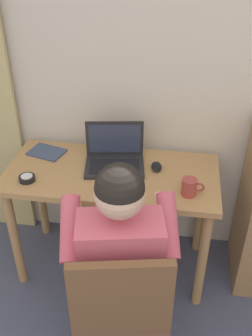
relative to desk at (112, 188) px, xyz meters
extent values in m
cube|color=beige|center=(0.45, 0.36, 0.62)|extent=(4.80, 0.05, 2.50)
cube|color=tan|center=(0.00, 0.00, 0.10)|extent=(1.22, 0.58, 0.03)
cylinder|color=tan|center=(-0.55, -0.23, -0.27)|extent=(0.06, 0.06, 0.71)
cylinder|color=tan|center=(0.55, -0.23, -0.27)|extent=(0.06, 0.06, 0.71)
cylinder|color=tan|center=(-0.55, 0.23, -0.27)|extent=(0.06, 0.06, 0.71)
cylinder|color=tan|center=(0.55, 0.23, -0.27)|extent=(0.06, 0.06, 0.71)
cube|color=brown|center=(0.16, -0.64, -0.18)|extent=(0.49, 0.48, 0.05)
cube|color=brown|center=(0.19, -0.82, 0.05)|extent=(0.42, 0.12, 0.42)
cylinder|color=brown|center=(0.29, -0.45, -0.42)|extent=(0.04, 0.04, 0.43)
cylinder|color=brown|center=(-0.04, -0.52, -0.42)|extent=(0.04, 0.04, 0.43)
cylinder|color=#6B84AD|center=(0.20, -0.40, -0.14)|extent=(0.22, 0.42, 0.14)
cylinder|color=#6B84AD|center=(0.03, -0.44, -0.14)|extent=(0.22, 0.42, 0.14)
cylinder|color=#6B84AD|center=(0.16, -0.21, -0.38)|extent=(0.11, 0.11, 0.50)
cylinder|color=#6B84AD|center=(-0.01, -0.24, -0.38)|extent=(0.11, 0.11, 0.50)
cube|color=#D1566B|center=(0.16, -0.65, 0.09)|extent=(0.39, 0.27, 0.46)
cylinder|color=#D1566B|center=(0.35, -0.48, 0.18)|extent=(0.15, 0.31, 0.25)
cylinder|color=#D1566B|center=(-0.08, -0.56, 0.18)|extent=(0.15, 0.31, 0.25)
cylinder|color=#DBAD8E|center=(0.31, -0.28, 0.07)|extent=(0.12, 0.28, 0.11)
cylinder|color=#DBAD8E|center=(-0.12, -0.37, 0.07)|extent=(0.12, 0.28, 0.11)
sphere|color=#DBAD8E|center=(0.16, -0.64, 0.45)|extent=(0.20, 0.20, 0.20)
sphere|color=black|center=(0.16, -0.64, 0.48)|extent=(0.20, 0.20, 0.20)
cube|color=#232326|center=(0.01, 0.04, 0.13)|extent=(0.37, 0.29, 0.02)
cube|color=black|center=(0.01, 0.03, 0.14)|extent=(0.31, 0.20, 0.00)
cube|color=#232326|center=(-0.01, 0.16, 0.25)|extent=(0.34, 0.06, 0.22)
cube|color=#2D3851|center=(-0.01, 0.16, 0.25)|extent=(0.30, 0.05, 0.18)
ellipsoid|color=black|center=(0.25, 0.07, 0.13)|extent=(0.07, 0.11, 0.03)
cylinder|color=black|center=(-0.45, -0.16, 0.13)|extent=(0.09, 0.09, 0.03)
cylinder|color=silver|center=(-0.45, -0.16, 0.15)|extent=(0.06, 0.06, 0.00)
cube|color=#3D4C6B|center=(-0.43, 0.14, 0.12)|extent=(0.24, 0.20, 0.01)
cylinder|color=#9E3D38|center=(0.44, -0.15, 0.16)|extent=(0.08, 0.08, 0.09)
torus|color=#9E3D38|center=(0.49, -0.15, 0.17)|extent=(0.06, 0.01, 0.06)
camera|label=1|loc=(0.36, -1.79, 1.35)|focal=40.97mm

